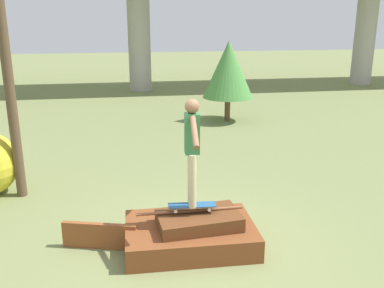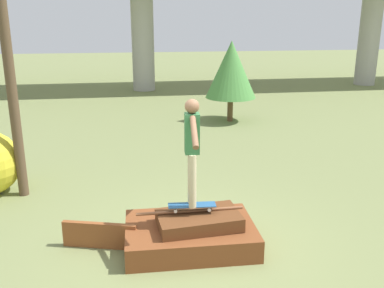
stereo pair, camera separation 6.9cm
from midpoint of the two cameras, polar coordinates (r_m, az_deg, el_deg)
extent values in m
plane|color=olive|center=(7.19, 0.03, -13.35)|extent=(80.00, 80.00, 0.00)
cube|color=brown|center=(7.10, 0.03, -12.05)|extent=(2.10, 1.44, 0.37)
cube|color=#5B3319|center=(6.91, 1.19, -10.11)|extent=(1.35, 0.86, 0.24)
cylinder|color=brown|center=(6.90, 0.03, -8.91)|extent=(1.72, 0.05, 0.05)
cube|color=brown|center=(7.17, -11.93, -11.83)|extent=(1.19, 0.42, 0.43)
cube|color=#23517F|center=(6.85, 0.29, -8.14)|extent=(0.77, 0.26, 0.01)
cylinder|color=silver|center=(6.98, 2.42, -8.16)|extent=(0.06, 0.03, 0.05)
cylinder|color=silver|center=(6.82, 2.61, -8.77)|extent=(0.06, 0.03, 0.05)
cylinder|color=silver|center=(6.94, -1.98, -8.32)|extent=(0.06, 0.03, 0.05)
cylinder|color=silver|center=(6.78, -1.90, -8.94)|extent=(0.06, 0.03, 0.05)
cylinder|color=#C6B78E|center=(6.76, 0.23, -4.48)|extent=(0.12, 0.12, 0.86)
cylinder|color=#C6B78E|center=(6.60, 0.37, -5.01)|extent=(0.12, 0.12, 0.86)
cube|color=#2D6638|center=(6.45, 0.31, 1.40)|extent=(0.23, 0.22, 0.62)
sphere|color=brown|center=(6.35, 0.31, 5.06)|extent=(0.22, 0.22, 0.22)
cylinder|color=brown|center=(6.77, 0.03, 3.19)|extent=(0.13, 0.57, 0.38)
cylinder|color=brown|center=(6.06, 0.63, 1.59)|extent=(0.13, 0.57, 0.38)
cylinder|color=#A8A59E|center=(21.90, -6.50, 13.97)|extent=(1.10, 1.10, 5.25)
cylinder|color=#A8A59E|center=(25.48, 22.65, 13.20)|extent=(1.10, 1.10, 5.25)
cylinder|color=brown|center=(15.34, 5.23, 4.64)|extent=(0.20, 0.20, 0.85)
cone|color=#4C8E42|center=(15.12, 5.38, 9.88)|extent=(1.77, 1.77, 1.97)
camera|label=1|loc=(0.03, -89.69, 0.09)|focal=40.00mm
camera|label=2|loc=(0.03, 90.31, -0.09)|focal=40.00mm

